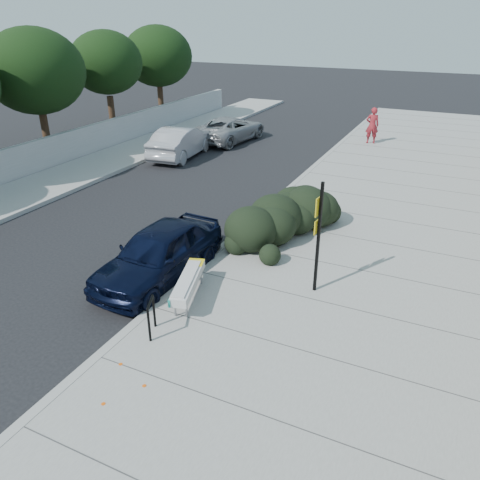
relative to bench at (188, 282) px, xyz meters
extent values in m
plane|color=black|center=(-0.60, -0.70, -0.64)|extent=(120.00, 120.00, 0.00)
cube|color=gray|center=(5.00, 4.30, -0.56)|extent=(11.20, 50.00, 0.15)
cube|color=gray|center=(-10.10, 4.30, -0.56)|extent=(3.00, 50.00, 0.15)
cube|color=#9E9E99|center=(-0.60, 4.30, -0.55)|extent=(0.22, 50.00, 0.17)
cube|color=#9E9E99|center=(-8.60, 4.30, -0.55)|extent=(0.22, 50.00, 0.17)
cylinder|color=#332114|center=(-13.10, 8.30, 0.56)|extent=(0.36, 0.36, 2.40)
ellipsoid|color=black|center=(-13.10, 8.30, 3.56)|extent=(4.60, 4.60, 3.91)
cylinder|color=#332114|center=(-13.10, 13.30, 0.56)|extent=(0.36, 0.36, 2.40)
ellipsoid|color=black|center=(-13.10, 13.30, 3.56)|extent=(4.00, 4.00, 3.40)
cylinder|color=#332114|center=(-13.10, 18.30, 0.56)|extent=(0.36, 0.36, 2.40)
ellipsoid|color=black|center=(-13.10, 18.30, 3.56)|extent=(4.40, 4.40, 3.74)
cylinder|color=gray|center=(0.10, -0.78, -0.29)|extent=(0.05, 0.05, 0.39)
cylinder|color=gray|center=(0.36, -0.70, -0.29)|extent=(0.05, 0.05, 0.39)
cylinder|color=gray|center=(-0.35, 0.70, -0.29)|extent=(0.05, 0.05, 0.39)
cylinder|color=gray|center=(-0.10, 0.78, -0.29)|extent=(0.05, 0.05, 0.39)
cylinder|color=gray|center=(-0.13, -0.04, -0.13)|extent=(0.49, 1.49, 0.03)
cylinder|color=gray|center=(0.13, 0.04, -0.13)|extent=(0.49, 1.49, 0.03)
cube|color=#B2B2B2|center=(0.00, 0.00, 0.01)|extent=(0.98, 2.06, 0.21)
cube|color=yellow|center=(-0.23, 0.77, 0.12)|extent=(0.52, 0.51, 0.02)
cube|color=teal|center=(0.09, -0.93, 0.01)|extent=(0.12, 0.24, 0.19)
cylinder|color=black|center=(0.11, -1.80, -0.08)|extent=(0.05, 0.05, 0.82)
cylinder|color=black|center=(-0.10, -1.32, -0.08)|extent=(0.05, 0.05, 0.82)
cylinder|color=black|center=(0.00, -1.56, 0.33)|extent=(0.26, 0.51, 0.05)
cube|color=black|center=(2.70, 1.75, 0.97)|extent=(0.08, 0.08, 2.92)
cube|color=yellow|center=(2.65, 1.75, 1.81)|extent=(0.06, 0.34, 0.47)
cube|color=yellow|center=(2.65, 1.75, 1.29)|extent=(0.06, 0.31, 0.36)
ellipsoid|color=black|center=(0.90, 4.60, 0.30)|extent=(2.36, 4.32, 1.57)
imported|color=black|center=(-1.40, 0.80, 0.11)|extent=(2.01, 4.48, 1.50)
imported|color=#B4B3B8|center=(-7.37, 11.56, 0.13)|extent=(2.08, 4.78, 1.53)
imported|color=#949699|center=(-6.60, 15.61, 0.06)|extent=(2.85, 5.21, 1.38)
imported|color=maroon|center=(0.91, 17.96, 0.49)|extent=(0.82, 0.67, 1.94)
camera|label=1|loc=(5.38, -8.39, 5.89)|focal=35.00mm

